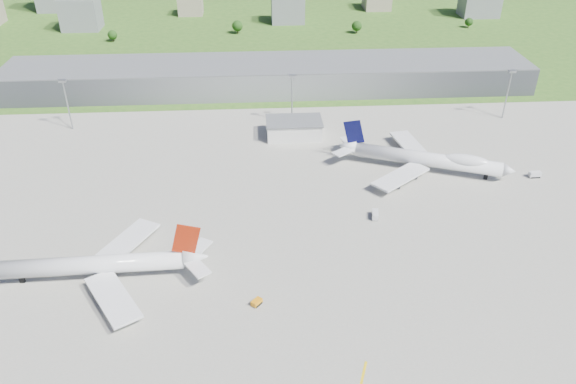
{
  "coord_description": "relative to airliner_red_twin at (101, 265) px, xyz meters",
  "views": [
    {
      "loc": [
        -8.22,
        -146.89,
        120.13
      ],
      "look_at": [
        2.98,
        33.63,
        9.0
      ],
      "focal_mm": 35.0,
      "sensor_mm": 36.0,
      "label": 1
    }
  ],
  "objects": [
    {
      "name": "ground",
      "position": [
        59.66,
        151.51,
        -5.22
      ],
      "size": [
        1400.0,
        1400.0,
        0.0
      ],
      "primitive_type": "plane",
      "color": "#2E591C",
      "rests_on": "ground"
    },
    {
      "name": "apron",
      "position": [
        69.66,
        41.51,
        -5.18
      ],
      "size": [
        360.0,
        190.0,
        0.08
      ],
      "primitive_type": "cube",
      "color": "gray",
      "rests_on": "ground"
    },
    {
      "name": "terminal",
      "position": [
        59.66,
        166.51,
        2.28
      ],
      "size": [
        300.0,
        42.0,
        15.0
      ],
      "primitive_type": "cube",
      "color": "slate",
      "rests_on": "ground"
    },
    {
      "name": "ops_building",
      "position": [
        69.66,
        101.51,
        -1.22
      ],
      "size": [
        26.0,
        16.0,
        8.0
      ],
      "primitive_type": "cube",
      "color": "silver",
      "rests_on": "ground"
    },
    {
      "name": "mast_west",
      "position": [
        -40.34,
        116.51,
        12.49
      ],
      "size": [
        3.5,
        2.0,
        25.9
      ],
      "color": "gray",
      "rests_on": "ground"
    },
    {
      "name": "mast_center",
      "position": [
        69.66,
        116.51,
        12.49
      ],
      "size": [
        3.5,
        2.0,
        25.9
      ],
      "color": "gray",
      "rests_on": "ground"
    },
    {
      "name": "mast_east",
      "position": [
        179.66,
        116.51,
        12.49
      ],
      "size": [
        3.5,
        2.0,
        25.9
      ],
      "color": "gray",
      "rests_on": "ground"
    },
    {
      "name": "airliner_red_twin",
      "position": [
        0.0,
        0.0,
        0.0
      ],
      "size": [
        71.36,
        55.68,
        19.6
      ],
      "rotation": [
        0.0,
        0.0,
        3.17
      ],
      "color": "silver",
      "rests_on": "ground"
    },
    {
      "name": "airliner_blue_quad",
      "position": [
        124.61,
        64.14,
        0.26
      ],
      "size": [
        72.41,
        55.21,
        19.71
      ],
      "rotation": [
        0.0,
        0.0,
        -0.37
      ],
      "color": "silver",
      "rests_on": "ground"
    },
    {
      "name": "tug_yellow",
      "position": [
        49.82,
        -15.96,
        -4.3
      ],
      "size": [
        3.82,
        3.97,
        1.76
      ],
      "rotation": [
        0.0,
        0.0,
        0.86
      ],
      "color": "orange",
      "rests_on": "ground"
    },
    {
      "name": "van_white_near",
      "position": [
        95.42,
        28.92,
        -3.89
      ],
      "size": [
        3.18,
        5.52,
        2.63
      ],
      "rotation": [
        0.0,
        0.0,
        1.39
      ],
      "color": "silver",
      "rests_on": "ground"
    },
    {
      "name": "van_white_far",
      "position": [
        169.49,
        55.26,
        -3.94
      ],
      "size": [
        5.0,
        2.54,
        2.54
      ],
      "rotation": [
        0.0,
        0.0,
        0.03
      ],
      "color": "silver",
      "rests_on": "ground"
    },
    {
      "name": "bldg_w",
      "position": [
        -80.34,
        301.51,
        6.78
      ],
      "size": [
        28.0,
        22.0,
        24.0
      ],
      "primitive_type": "cube",
      "color": "slate",
      "rests_on": "ground"
    },
    {
      "name": "bldg_cw",
      "position": [
        -0.34,
        341.51,
        1.78
      ],
      "size": [
        20.0,
        18.0,
        14.0
      ],
      "primitive_type": "cube",
      "color": "gray",
      "rests_on": "ground"
    },
    {
      "name": "bldg_c",
      "position": [
        79.66,
        311.51,
        5.78
      ],
      "size": [
        26.0,
        20.0,
        22.0
      ],
      "primitive_type": "cube",
      "color": "slate",
      "rests_on": "ground"
    },
    {
      "name": "tree_w",
      "position": [
        -50.34,
        266.51,
        -0.36
      ],
      "size": [
        6.75,
        6.75,
        8.25
      ],
      "color": "#382314",
      "rests_on": "ground"
    },
    {
      "name": "tree_c",
      "position": [
        39.66,
        281.51,
        0.62
      ],
      "size": [
        8.1,
        8.1,
        9.9
      ],
      "color": "#382314",
      "rests_on": "ground"
    },
    {
      "name": "tree_e",
      "position": [
        129.66,
        276.51,
        0.29
      ],
      "size": [
        7.65,
        7.65,
        9.35
      ],
      "color": "#382314",
      "rests_on": "ground"
    },
    {
      "name": "tree_far_e",
      "position": [
        219.66,
        286.51,
        -0.69
      ],
      "size": [
        6.3,
        6.3,
        7.7
      ],
      "color": "#382314",
      "rests_on": "ground"
    }
  ]
}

